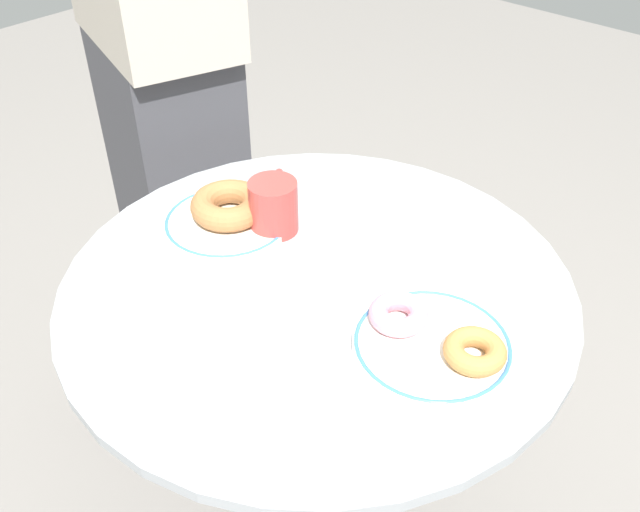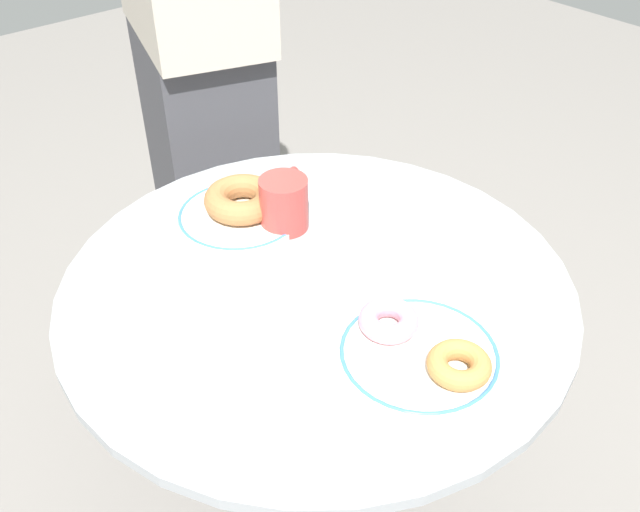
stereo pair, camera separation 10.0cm
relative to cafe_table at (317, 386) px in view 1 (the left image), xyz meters
The scene contains 9 objects.
cafe_table is the anchor object (origin of this frame).
plate_left 0.31m from the cafe_table, behind, with size 0.21×0.21×0.01m.
plate_right 0.31m from the cafe_table, ahead, with size 0.21×0.21×0.01m.
donut_cinnamon 0.34m from the cafe_table, behind, with size 0.12×0.12×0.04m, color #A36B3D.
donut_old_fashioned 0.37m from the cafe_table, ahead, with size 0.08×0.08×0.03m, color #BC7F42.
donut_pink_frosted 0.30m from the cafe_table, ahead, with size 0.08×0.08×0.03m, color pink.
paper_napkin 0.30m from the cafe_table, 120.69° to the right, with size 0.15×0.13×0.01m, color white.
coffee_mug 0.31m from the cafe_table, 159.53° to the left, with size 0.09×0.11×0.09m.
person_figure 0.70m from the cafe_table, 162.44° to the left, with size 0.43×0.32×1.72m.
Camera 1 is at (0.53, -0.58, 1.43)m, focal length 39.09 mm.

